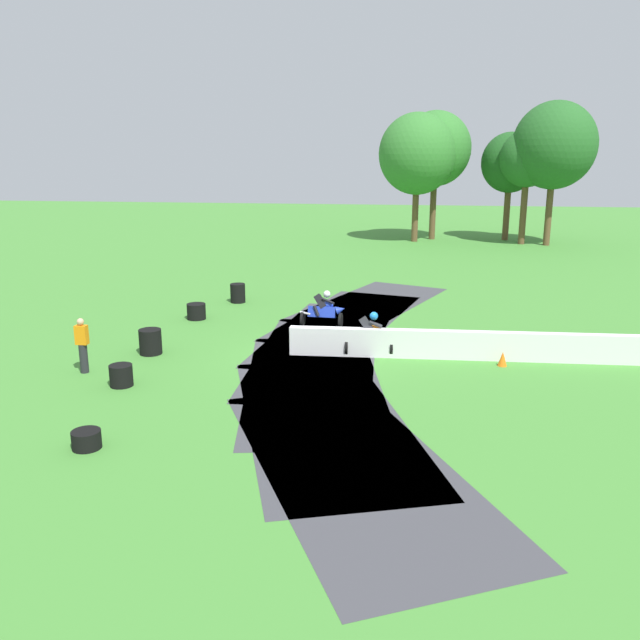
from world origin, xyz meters
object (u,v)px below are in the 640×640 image
tire_stack_mid_a (196,311)px  tire_stack_extra_a (86,440)px  tire_stack_far (121,375)px  traffic_cone (503,359)px  motorcycle_lead_blue (324,310)px  tire_stack_near (238,293)px  track_marshal (83,346)px  tire_stack_mid_b (150,342)px  motorcycle_chase_orange (371,335)px

tire_stack_mid_a → tire_stack_extra_a: (1.21, -11.28, -0.10)m
tire_stack_far → traffic_cone: size_ratio=1.43×
motorcycle_lead_blue → tire_stack_near: 5.48m
track_marshal → traffic_cone: size_ratio=3.70×
tire_stack_far → tire_stack_mid_b: bearing=96.4°
tire_stack_mid_b → traffic_cone: bearing=1.4°
tire_stack_mid_b → tire_stack_far: (0.33, -2.94, -0.10)m
tire_stack_mid_a → tire_stack_mid_b: tire_stack_mid_b is taller
tire_stack_mid_a → tire_stack_extra_a: bearing=-83.9°
motorcycle_chase_orange → tire_stack_far: size_ratio=2.66×
motorcycle_lead_blue → motorcycle_chase_orange: bearing=-58.7°
motorcycle_lead_blue → tire_stack_mid_b: 6.43m
motorcycle_lead_blue → traffic_cone: (5.89, -3.72, -0.41)m
tire_stack_mid_b → traffic_cone: 10.93m
tire_stack_extra_a → traffic_cone: size_ratio=1.44×
tire_stack_mid_b → tire_stack_extra_a: tire_stack_mid_b is taller
track_marshal → traffic_cone: bearing=10.6°
motorcycle_lead_blue → tire_stack_mid_b: size_ratio=2.12×
tire_stack_mid_a → traffic_cone: bearing=-21.3°
tire_stack_mid_b → traffic_cone: tire_stack_mid_b is taller
tire_stack_far → traffic_cone: 11.07m
motorcycle_chase_orange → track_marshal: (-8.17, -2.86, 0.17)m
motorcycle_chase_orange → tire_stack_far: motorcycle_chase_orange is taller
motorcycle_lead_blue → tire_stack_far: 8.38m
motorcycle_lead_blue → track_marshal: 8.67m
tire_stack_mid_a → motorcycle_chase_orange: bearing=-27.9°
tire_stack_mid_b → tire_stack_extra_a: (1.24, -6.77, -0.20)m
motorcycle_lead_blue → track_marshal: (-6.25, -6.00, 0.18)m
motorcycle_lead_blue → tire_stack_extra_a: motorcycle_lead_blue is taller
track_marshal → traffic_cone: 12.37m
tire_stack_mid_a → tire_stack_near: bearing=74.5°
tire_stack_near → traffic_cone: 12.41m
tire_stack_mid_a → tire_stack_far: size_ratio=1.13×
tire_stack_mid_a → track_marshal: size_ratio=0.44×
tire_stack_near → tire_stack_mid_a: tire_stack_near is taller
tire_stack_far → tire_stack_extra_a: (0.91, -3.83, -0.10)m
motorcycle_chase_orange → tire_stack_mid_b: 7.00m
tire_stack_mid_a → tire_stack_extra_a: 11.35m
motorcycle_lead_blue → traffic_cone: 6.97m
tire_stack_mid_b → tire_stack_far: size_ratio=1.27×
motorcycle_chase_orange → tire_stack_mid_b: (-6.95, -0.85, -0.25)m
traffic_cone → tire_stack_near: bearing=144.2°
tire_stack_far → track_marshal: (-1.55, 0.93, 0.52)m
motorcycle_chase_orange → track_marshal: bearing=-160.7°
motorcycle_lead_blue → traffic_cone: size_ratio=3.86×
tire_stack_near → tire_stack_far: bearing=-92.9°
motorcycle_chase_orange → tire_stack_near: size_ratio=2.10×
motorcycle_lead_blue → tire_stack_mid_b: motorcycle_lead_blue is taller
tire_stack_near → tire_stack_mid_b: (-0.87, -7.54, -0.00)m
motorcycle_lead_blue → tire_stack_extra_a: (-3.79, -10.76, -0.43)m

